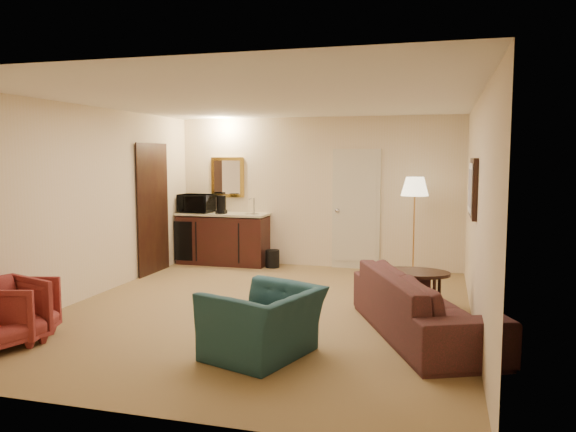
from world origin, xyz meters
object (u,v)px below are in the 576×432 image
(floor_lamp, at_px, (414,228))
(microwave, at_px, (196,201))
(sofa, at_px, (423,294))
(teal_armchair, at_px, (263,311))
(coffee_table, at_px, (413,291))
(wetbar_cabinet, at_px, (223,239))
(rose_chair_far, at_px, (17,307))
(waste_bin, at_px, (272,259))
(coffee_maker, at_px, (221,205))
(rose_chair_near, at_px, (0,310))

(floor_lamp, bearing_deg, microwave, 175.62)
(sofa, relative_size, teal_armchair, 2.31)
(teal_armchair, bearing_deg, sofa, 144.91)
(teal_armchair, relative_size, microwave, 1.71)
(coffee_table, bearing_deg, wetbar_cabinet, 146.32)
(wetbar_cabinet, xyz_separation_m, rose_chair_far, (-0.49, -4.51, -0.11))
(waste_bin, xyz_separation_m, coffee_maker, (-0.93, -0.03, 0.93))
(coffee_table, bearing_deg, microwave, 150.07)
(rose_chair_near, height_order, coffee_maker, coffee_maker)
(teal_armchair, relative_size, coffee_table, 1.14)
(wetbar_cabinet, xyz_separation_m, coffee_table, (3.45, -2.30, -0.20))
(sofa, height_order, coffee_maker, coffee_maker)
(microwave, bearing_deg, rose_chair_near, -85.31)
(teal_armchair, distance_m, coffee_table, 2.38)
(rose_chair_near, distance_m, waste_bin, 4.87)
(rose_chair_far, distance_m, coffee_maker, 4.50)
(waste_bin, bearing_deg, rose_chair_far, -107.89)
(wetbar_cabinet, xyz_separation_m, coffee_maker, (0.01, -0.10, 0.62))
(wetbar_cabinet, distance_m, microwave, 0.83)
(floor_lamp, bearing_deg, rose_chair_near, -131.19)
(wetbar_cabinet, height_order, rose_chair_far, wetbar_cabinet)
(waste_bin, relative_size, coffee_maker, 0.96)
(coffee_maker, bearing_deg, microwave, 154.81)
(rose_chair_far, xyz_separation_m, microwave, (-0.01, 4.48, 0.77))
(rose_chair_far, distance_m, floor_lamp, 5.70)
(teal_armchair, xyz_separation_m, microwave, (-2.65, 4.26, 0.68))
(rose_chair_far, bearing_deg, waste_bin, -32.47)
(rose_chair_far, relative_size, microwave, 1.17)
(microwave, bearing_deg, coffee_table, -25.23)
(floor_lamp, bearing_deg, waste_bin, 174.06)
(sofa, bearing_deg, rose_chair_far, 84.17)
(wetbar_cabinet, height_order, sofa, wetbar_cabinet)
(wetbar_cabinet, relative_size, rose_chair_near, 2.20)
(teal_armchair, xyz_separation_m, waste_bin, (-1.20, 4.22, -0.29))
(coffee_table, height_order, floor_lamp, floor_lamp)
(coffee_table, relative_size, microwave, 1.51)
(wetbar_cabinet, bearing_deg, teal_armchair, -63.37)
(sofa, xyz_separation_m, waste_bin, (-2.65, 3.15, -0.31))
(wetbar_cabinet, height_order, coffee_maker, coffee_maker)
(rose_chair_far, distance_m, waste_bin, 4.67)
(waste_bin, bearing_deg, sofa, -49.92)
(sofa, height_order, floor_lamp, floor_lamp)
(wetbar_cabinet, distance_m, coffee_table, 4.15)
(sofa, distance_m, teal_armchair, 1.80)
(teal_armchair, bearing_deg, wetbar_cabinet, -134.73)
(rose_chair_near, distance_m, coffee_table, 4.63)
(sofa, relative_size, coffee_table, 2.62)
(coffee_table, bearing_deg, rose_chair_far, -150.69)
(rose_chair_far, bearing_deg, teal_armchair, -99.78)
(rose_chair_near, bearing_deg, rose_chair_far, 14.91)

